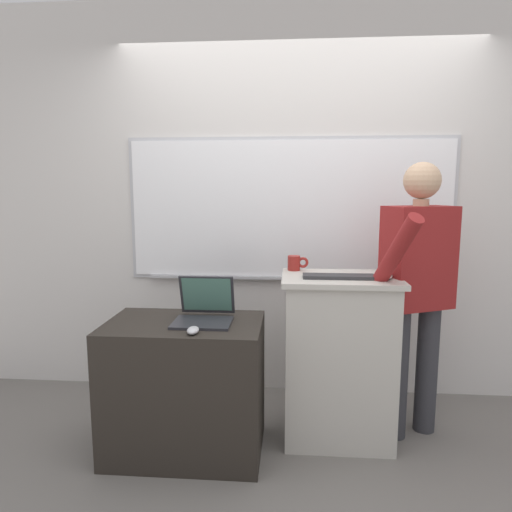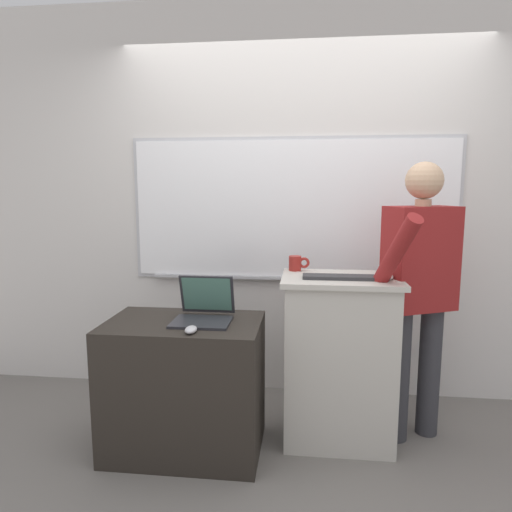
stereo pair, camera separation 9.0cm
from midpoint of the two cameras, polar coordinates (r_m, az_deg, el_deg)
The scene contains 10 objects.
ground_plane at distance 2.64m, azimuth 3.80°, elevation -26.27°, with size 30.00×30.00×0.00m, color slate.
back_wall at distance 3.33m, azimuth 4.27°, elevation 6.56°, with size 6.40×0.17×2.79m.
lectern_podium at distance 2.82m, azimuth 9.35°, elevation -12.45°, with size 0.68×0.48×1.00m.
side_desk at distance 2.74m, azimuth -9.80°, elevation -15.81°, with size 0.87×0.55×0.76m.
person_presenter at distance 2.84m, azimuth 18.64°, elevation -3.20°, with size 0.57×0.66×1.65m.
laptop at distance 2.61m, azimuth -7.43°, elevation -6.54°, with size 0.32×0.32×0.24m.
wireless_keyboard at distance 2.62m, azimuth 9.33°, elevation -2.55°, with size 0.40×0.11×0.02m.
computer_mouse_by_laptop at distance 2.40m, azimuth -8.97°, elevation -9.17°, with size 0.06×0.10×0.03m.
computer_mouse_by_keyboard at distance 2.67m, azimuth 15.12°, elevation -2.39°, with size 0.06×0.10×0.03m.
coffee_mug at distance 2.83m, azimuth 3.99°, elevation -0.88°, with size 0.13×0.08×0.09m.
Camera 1 is at (-0.03, -2.17, 1.51)m, focal length 32.00 mm.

